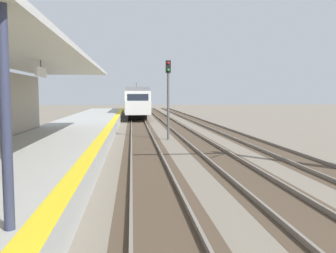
% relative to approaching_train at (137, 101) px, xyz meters
% --- Properties ---
extents(station_platform, '(5.00, 80.00, 0.91)m').
position_rel_approaching_train_xyz_m(station_platform, '(-4.40, -31.67, -1.73)').
color(station_platform, '#A8A8A3').
rests_on(station_platform, ground).
extents(track_pair_nearest_platform, '(2.34, 120.00, 0.16)m').
position_rel_approaching_train_xyz_m(track_pair_nearest_platform, '(-0.00, -27.67, -2.13)').
color(track_pair_nearest_platform, '#4C3D2D').
rests_on(track_pair_nearest_platform, ground).
extents(track_pair_middle, '(2.34, 120.00, 0.16)m').
position_rel_approaching_train_xyz_m(track_pair_middle, '(3.40, -27.67, -2.13)').
color(track_pair_middle, '#4C3D2D').
rests_on(track_pair_middle, ground).
extents(track_pair_far_side, '(2.34, 120.00, 0.16)m').
position_rel_approaching_train_xyz_m(track_pair_far_side, '(6.80, -27.67, -2.13)').
color(track_pair_far_side, '#4C3D2D').
rests_on(track_pair_far_side, ground).
extents(approaching_train, '(2.93, 19.60, 4.76)m').
position_rel_approaching_train_xyz_m(approaching_train, '(0.00, 0.00, 0.00)').
color(approaching_train, silver).
rests_on(approaching_train, ground).
extents(rail_signal_post, '(0.32, 0.34, 5.20)m').
position_rel_approaching_train_xyz_m(rail_signal_post, '(1.70, -24.88, 1.02)').
color(rail_signal_post, '#4C4C4C').
rests_on(rail_signal_post, ground).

